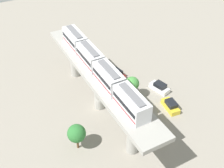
# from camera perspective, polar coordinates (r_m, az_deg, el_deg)

# --- Properties ---
(ground_plane) EXTENTS (120.00, 120.00, 0.00)m
(ground_plane) POSITION_cam_1_polar(r_m,az_deg,el_deg) (54.30, -2.49, -4.60)
(ground_plane) COLOR gray
(viaduct) EXTENTS (5.20, 35.80, 8.06)m
(viaduct) POSITION_cam_1_polar(r_m,az_deg,el_deg) (50.23, -2.68, 0.63)
(viaduct) COLOR #A8A59E
(viaduct) RESTS_ON ground
(train) EXTENTS (2.64, 27.45, 3.24)m
(train) POSITION_cam_1_polar(r_m,az_deg,el_deg) (48.03, -2.63, 3.56)
(train) COLOR silver
(train) RESTS_ON viaduct
(parked_car_white) EXTENTS (2.78, 4.51, 1.76)m
(parked_car_white) POSITION_cam_1_polar(r_m,az_deg,el_deg) (58.35, 9.48, -0.64)
(parked_car_white) COLOR white
(parked_car_white) RESTS_ON ground
(parked_car_red) EXTENTS (2.60, 4.47, 1.76)m
(parked_car_red) POSITION_cam_1_polar(r_m,az_deg,el_deg) (61.19, 0.92, 2.07)
(parked_car_red) COLOR red
(parked_car_red) RESTS_ON ground
(parked_car_yellow) EXTENTS (2.33, 4.40, 1.76)m
(parked_car_yellow) POSITION_cam_1_polar(r_m,az_deg,el_deg) (54.53, 11.63, -4.26)
(parked_car_yellow) COLOR yellow
(parked_car_yellow) RESTS_ON ground
(tree_near_viaduct) EXTENTS (2.69, 2.69, 4.92)m
(tree_near_viaduct) POSITION_cam_1_polar(r_m,az_deg,el_deg) (54.10, 4.05, 0.07)
(tree_near_viaduct) COLOR brown
(tree_near_viaduct) RESTS_ON ground
(tree_mid_lot) EXTENTS (2.97, 2.97, 4.85)m
(tree_mid_lot) POSITION_cam_1_polar(r_m,az_deg,el_deg) (45.46, -7.10, -9.80)
(tree_mid_lot) COLOR brown
(tree_mid_lot) RESTS_ON ground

